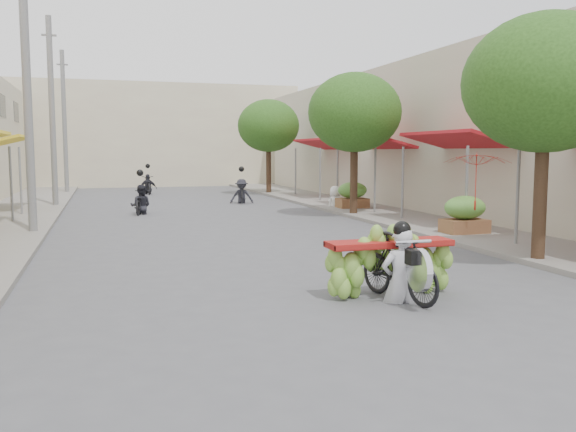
{
  "coord_description": "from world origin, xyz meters",
  "views": [
    {
      "loc": [
        -3.45,
        -6.73,
        2.39
      ],
      "look_at": [
        0.09,
        4.88,
        1.1
      ],
      "focal_mm": 38.0,
      "sensor_mm": 36.0,
      "label": 1
    }
  ],
  "objects": [
    {
      "name": "ground",
      "position": [
        0.0,
        0.0,
        0.0
      ],
      "size": [
        120.0,
        120.0,
        0.0
      ],
      "primitive_type": "plane",
      "color": "#525357",
      "rests_on": "ground"
    },
    {
      "name": "sidewalk_right",
      "position": [
        7.0,
        15.0,
        0.06
      ],
      "size": [
        4.0,
        60.0,
        0.12
      ],
      "primitive_type": "cube",
      "color": "gray",
      "rests_on": "ground"
    },
    {
      "name": "shophouse_row_right",
      "position": [
        11.99,
        14.0,
        3.0
      ],
      "size": [
        9.77,
        40.0,
        6.0
      ],
      "color": "#BFB59E",
      "rests_on": "ground"
    },
    {
      "name": "far_building",
      "position": [
        0.0,
        38.0,
        3.5
      ],
      "size": [
        20.0,
        6.0,
        7.0
      ],
      "primitive_type": "cube",
      "color": "beige",
      "rests_on": "ground"
    },
    {
      "name": "utility_pole_mid",
      "position": [
        -5.4,
        12.0,
        4.03
      ],
      "size": [
        0.6,
        0.24,
        8.0
      ],
      "color": "slate",
      "rests_on": "ground"
    },
    {
      "name": "utility_pole_far",
      "position": [
        -5.4,
        21.0,
        4.03
      ],
      "size": [
        0.6,
        0.24,
        8.0
      ],
      "color": "slate",
      "rests_on": "ground"
    },
    {
      "name": "utility_pole_back",
      "position": [
        -5.4,
        30.0,
        4.03
      ],
      "size": [
        0.6,
        0.24,
        8.0
      ],
      "color": "slate",
      "rests_on": "ground"
    },
    {
      "name": "street_tree_near",
      "position": [
        5.4,
        4.0,
        3.78
      ],
      "size": [
        3.4,
        3.4,
        5.25
      ],
      "color": "#3A2719",
      "rests_on": "ground"
    },
    {
      "name": "street_tree_mid",
      "position": [
        5.4,
        14.0,
        3.78
      ],
      "size": [
        3.4,
        3.4,
        5.25
      ],
      "color": "#3A2719",
      "rests_on": "ground"
    },
    {
      "name": "street_tree_far",
      "position": [
        5.4,
        26.0,
        3.78
      ],
      "size": [
        3.4,
        3.4,
        5.25
      ],
      "color": "#3A2719",
      "rests_on": "ground"
    },
    {
      "name": "produce_crate_mid",
      "position": [
        6.2,
        8.0,
        0.71
      ],
      "size": [
        1.2,
        0.88,
        1.16
      ],
      "color": "brown",
      "rests_on": "ground"
    },
    {
      "name": "produce_crate_far",
      "position": [
        6.2,
        16.0,
        0.71
      ],
      "size": [
        1.2,
        0.88,
        1.16
      ],
      "color": "brown",
      "rests_on": "ground"
    },
    {
      "name": "banana_motorbike",
      "position": [
        1.05,
        2.05,
        0.72
      ],
      "size": [
        2.2,
        1.94,
        2.19
      ],
      "color": "black",
      "rests_on": "ground"
    },
    {
      "name": "market_umbrella",
      "position": [
        6.07,
        7.3,
        2.38
      ],
      "size": [
        2.08,
        2.08,
        1.57
      ],
      "rotation": [
        0.0,
        0.0,
        -0.23
      ],
      "color": "#AD2117",
      "rests_on": "ground"
    },
    {
      "name": "pedestrian",
      "position": [
        5.86,
        16.99,
        0.96
      ],
      "size": [
        0.94,
        0.72,
        1.67
      ],
      "rotation": [
        0.0,
        0.0,
        3.46
      ],
      "color": "white",
      "rests_on": "ground"
    },
    {
      "name": "bg_motorbike_a",
      "position": [
        -2.08,
        17.06,
        0.75
      ],
      "size": [
        0.97,
        1.69,
        1.95
      ],
      "color": "black",
      "rests_on": "ground"
    },
    {
      "name": "bg_motorbike_b",
      "position": [
        2.67,
        20.71,
        0.87
      ],
      "size": [
        1.14,
        1.62,
        1.95
      ],
      "color": "black",
      "rests_on": "ground"
    },
    {
      "name": "bg_motorbike_c",
      "position": [
        -1.02,
        28.14,
        0.78
      ],
      "size": [
        0.97,
        1.76,
        1.95
      ],
      "color": "black",
      "rests_on": "ground"
    }
  ]
}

